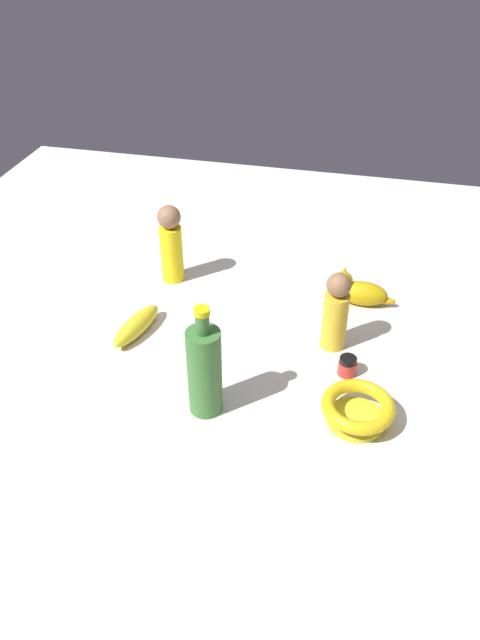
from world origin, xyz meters
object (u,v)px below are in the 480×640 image
at_px(bowl, 358,409).
at_px(nail_polish_jar, 347,366).
at_px(person_figure_child, 171,243).
at_px(cat_figurine, 358,290).
at_px(bottle_tall, 205,370).
at_px(person_figure_adult, 336,312).
at_px(banana, 136,325).

bearing_deg(bowl, nail_polish_jar, 12.71).
relative_size(person_figure_child, bowl, 1.46).
bearing_deg(cat_figurine, person_figure_child, 89.83).
bearing_deg(bottle_tall, bowl, -84.04).
bearing_deg(bowl, person_figure_adult, 17.62).
xyz_separation_m(banana, cat_figurine, (0.23, -0.48, 0.01)).
bearing_deg(banana, bowl, -93.47).
bearing_deg(person_figure_child, banana, 177.56).
distance_m(banana, cat_figurine, 0.53).
distance_m(banana, bottle_tall, 0.30).
distance_m(person_figure_child, bottle_tall, 0.48).
xyz_separation_m(person_figure_child, bowl, (-0.40, -0.50, -0.07)).
bearing_deg(bottle_tall, banana, 48.47).
xyz_separation_m(bowl, person_figure_adult, (0.22, 0.07, 0.06)).
relative_size(banana, person_figure_adult, 0.88).
relative_size(bowl, cat_figurine, 0.91).
bearing_deg(cat_figurine, person_figure_adult, 166.90).
xyz_separation_m(nail_polish_jar, cat_figurine, (0.26, -0.00, 0.02)).
xyz_separation_m(banana, bottle_tall, (-0.19, -0.22, 0.08)).
bearing_deg(person_figure_adult, person_figure_child, 67.47).
relative_size(bowl, banana, 0.86).
xyz_separation_m(bowl, cat_figurine, (0.40, 0.03, 0.00)).
xyz_separation_m(bowl, bottle_tall, (-0.03, 0.29, 0.07)).
height_order(nail_polish_jar, person_figure_adult, person_figure_adult).
xyz_separation_m(person_figure_child, person_figure_adult, (-0.18, -0.43, -0.01)).
relative_size(bowl, person_figure_adult, 0.75).
bearing_deg(bowl, cat_figurine, 4.21).
bearing_deg(bowl, banana, 72.29).
bearing_deg(banana, bottle_tall, -117.29).
bearing_deg(nail_polish_jar, bottle_tall, 122.15).
bearing_deg(cat_figurine, bottle_tall, 148.56).
relative_size(bowl, bottle_tall, 0.58).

